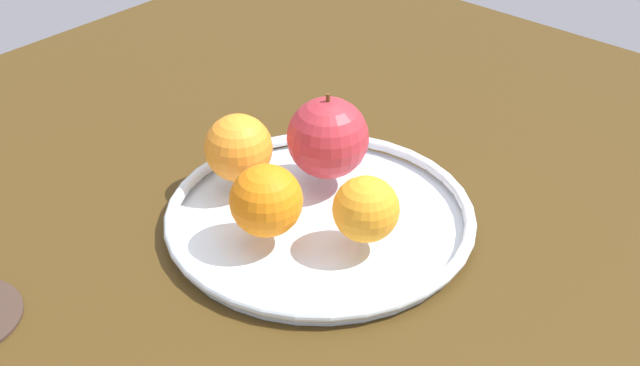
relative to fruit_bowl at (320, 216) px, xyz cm
name	(u,v)px	position (x,y,z in cm)	size (l,w,h in cm)	color
ground_plane	(320,240)	(0.00, 0.00, -2.92)	(116.31, 116.31, 4.00)	#402D10
fruit_bowl	(320,216)	(0.00, 0.00, 0.00)	(30.19, 30.19, 1.80)	silver
apple	(328,138)	(-3.67, 5.34, 5.05)	(8.33, 8.33, 9.13)	#AC2932
orange_back_left	(266,201)	(-1.36, -5.88, 4.28)	(6.80, 6.80, 6.80)	orange
orange_front_left	(366,209)	(6.03, -0.53, 3.97)	(6.18, 6.18, 6.18)	orange
orange_back_right	(238,148)	(-9.85, -1.18, 4.33)	(6.89, 6.89, 6.89)	orange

